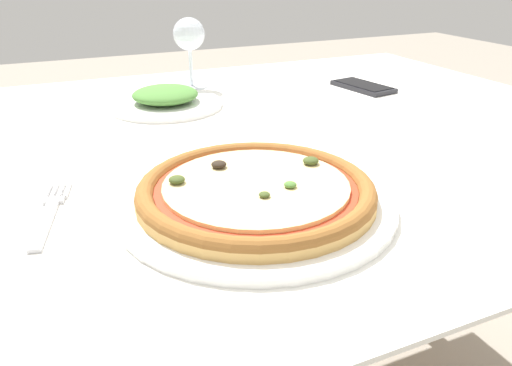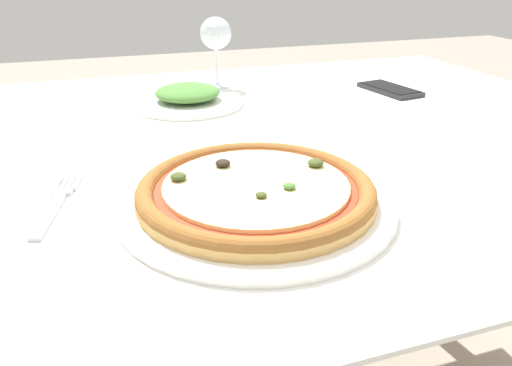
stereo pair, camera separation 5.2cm
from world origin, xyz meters
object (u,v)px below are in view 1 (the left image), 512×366
Objects in this scene: wine_glass_far_left at (189,37)px; dining_table at (292,173)px; side_plate at (166,99)px; pizza_plate at (256,193)px; cell_phone at (363,86)px; fork at (50,211)px.

dining_table is at bearing -77.11° from wine_glass_far_left.
side_plate is (-0.18, 0.21, 0.11)m from dining_table.
pizza_plate is at bearing -91.31° from side_plate.
dining_table is 0.34m from cell_phone.
pizza_plate is at bearing -19.45° from fork.
dining_table is 0.46m from fork.
pizza_plate is 0.63m from cell_phone.
dining_table is at bearing 53.76° from pizza_plate.
cell_phone is at bearing 43.22° from pizza_plate.
fork is at bearing -153.13° from cell_phone.
fork is (-0.42, -0.17, 0.09)m from dining_table.
wine_glass_far_left is at bearing 54.89° from side_plate.
fork reaches higher than dining_table.
fork is 1.10× the size of wine_glass_far_left.
pizza_plate is 1.51× the size of side_plate.
side_plate is at bearing 175.37° from cell_phone.
fork is 0.76× the size of side_plate.
dining_table is at bearing 22.56° from fork.
dining_table is 7.80× the size of cell_phone.
fork is 0.45m from side_plate.
wine_glass_far_left is at bearing 57.12° from fork.
dining_table is at bearing -147.08° from cell_phone.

